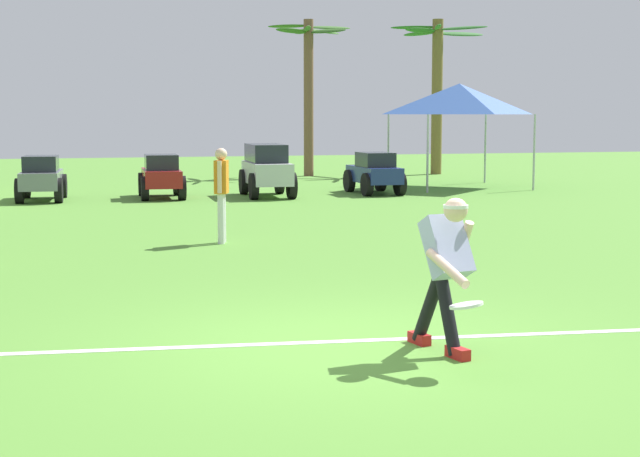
% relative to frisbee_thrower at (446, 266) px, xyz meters
% --- Properties ---
extents(ground_plane, '(80.00, 80.00, 0.00)m').
position_rel_frisbee_thrower_xyz_m(ground_plane, '(-0.81, 0.58, -0.79)').
color(ground_plane, '#528A32').
extents(field_line_paint, '(21.61, 2.47, 0.01)m').
position_rel_frisbee_thrower_xyz_m(field_line_paint, '(-0.81, 0.69, -0.79)').
color(field_line_paint, white).
rests_on(field_line_paint, ground_plane).
extents(frisbee_thrower, '(0.47, 1.15, 1.40)m').
position_rel_frisbee_thrower_xyz_m(frisbee_thrower, '(0.00, 0.00, 0.00)').
color(frisbee_thrower, black).
rests_on(frisbee_thrower, ground_plane).
extents(frisbee_in_flight, '(0.39, 0.39, 0.07)m').
position_rel_frisbee_thrower_xyz_m(frisbee_in_flight, '(-0.08, -0.63, -0.23)').
color(frisbee_in_flight, white).
extents(teammate_midfield, '(0.29, 0.49, 1.56)m').
position_rel_frisbee_thrower_xyz_m(teammate_midfield, '(-0.62, 7.91, 0.15)').
color(teammate_midfield, silver).
rests_on(teammate_midfield, ground_plane).
extents(parked_car_slot_a, '(1.25, 2.27, 1.10)m').
position_rel_frisbee_thrower_xyz_m(parked_car_slot_a, '(-3.51, 16.98, -0.22)').
color(parked_car_slot_a, slate).
rests_on(parked_car_slot_a, ground_plane).
extents(parked_car_slot_b, '(1.18, 2.24, 1.10)m').
position_rel_frisbee_thrower_xyz_m(parked_car_slot_b, '(-0.60, 16.95, -0.22)').
color(parked_car_slot_b, maroon).
rests_on(parked_car_slot_b, ground_plane).
extents(parked_car_slot_c, '(1.24, 2.44, 1.34)m').
position_rel_frisbee_thrower_xyz_m(parked_car_slot_c, '(2.06, 16.71, -0.07)').
color(parked_car_slot_c, '#B7BABF').
rests_on(parked_car_slot_c, ground_plane).
extents(parked_car_slot_d, '(1.09, 2.20, 1.10)m').
position_rel_frisbee_thrower_xyz_m(parked_car_slot_d, '(5.01, 16.80, -0.22)').
color(parked_car_slot_d, navy).
rests_on(parked_car_slot_d, ground_plane).
extents(palm_tree_far_left, '(2.97, 3.04, 5.28)m').
position_rel_frisbee_thrower_xyz_m(palm_tree_far_left, '(5.27, 24.51, 2.47)').
color(palm_tree_far_left, brown).
rests_on(palm_tree_far_left, ground_plane).
extents(palm_tree_left_of_centre, '(3.30, 3.56, 5.38)m').
position_rel_frisbee_thrower_xyz_m(palm_tree_left_of_centre, '(9.85, 24.32, 2.43)').
color(palm_tree_left_of_centre, brown).
rests_on(palm_tree_left_of_centre, ground_plane).
extents(event_tent, '(3.32, 3.32, 2.98)m').
position_rel_frisbee_thrower_xyz_m(event_tent, '(8.07, 18.29, 1.74)').
color(event_tent, '#B2B5BA').
rests_on(event_tent, ground_plane).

